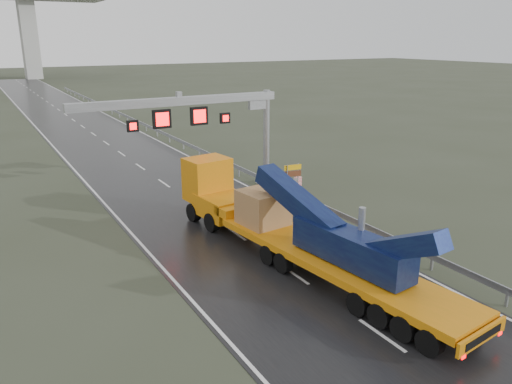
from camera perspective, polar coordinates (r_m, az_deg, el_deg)
ground at (r=21.61m, az=10.42°, el=-13.33°), size 400.00×400.00×0.00m
road at (r=56.41m, az=-16.74°, el=5.37°), size 11.00×200.00×0.02m
guardrail at (r=48.76m, az=-6.97°, el=5.04°), size 0.20×140.00×1.40m
sign_gantry at (r=35.47m, az=-5.50°, el=8.60°), size 14.90×1.20×7.42m
heavy_haul_truck at (r=26.00m, az=2.49°, el=-3.30°), size 5.02×19.69×4.58m
exit_sign_pair at (r=35.86m, az=4.21°, el=2.14°), size 1.31×0.25×2.26m
striped_barrier at (r=37.12m, az=4.78°, el=0.94°), size 0.68×0.52×1.03m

